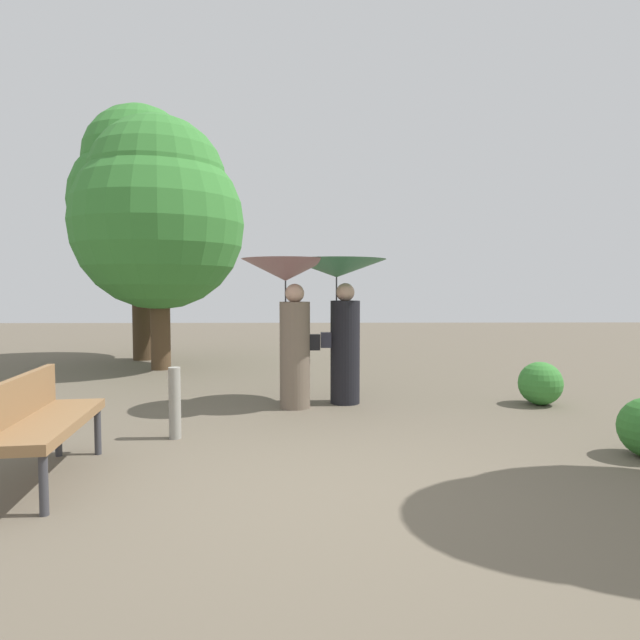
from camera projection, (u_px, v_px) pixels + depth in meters
The scene contains 8 objects.
ground_plane at pixel (328, 492), 4.00m from camera, with size 40.00×40.00×0.00m, color brown.
person_left at pixel (289, 302), 6.76m from camera, with size 1.11×1.11×1.89m.
person_right at pixel (340, 297), 7.03m from camera, with size 1.30×1.30×1.90m.
park_bench at pixel (40, 417), 4.18m from camera, with size 0.67×1.55×0.83m.
tree_near_left at pixel (159, 212), 9.93m from camera, with size 3.16×3.16×4.69m.
tree_mid_left at pixel (141, 192), 11.29m from camera, with size 2.91×2.91×5.33m.
bush_path_left at pixel (540, 383), 6.99m from camera, with size 0.56×0.56×0.56m, color #387F33.
path_marker_post at pixel (175, 403), 5.40m from camera, with size 0.12×0.12×0.72m, color gray.
Camera 1 is at (-0.12, -3.91, 1.51)m, focal length 30.14 mm.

